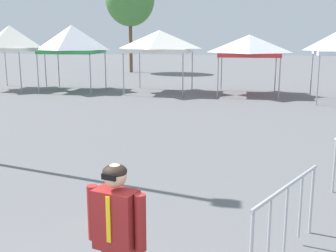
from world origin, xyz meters
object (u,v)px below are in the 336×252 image
canopy_tent_behind_right (249,46)px  crowd_barrier_mid_lot (287,207)px  person_foreground (117,237)px  traffic_cone_lot_center (98,208)px  canopy_tent_center (159,41)px  canopy_tent_behind_center (72,39)px  canopy_tent_left_of_center (10,38)px

canopy_tent_behind_right → crowd_barrier_mid_lot: (0.06, -16.97, -1.77)m
person_foreground → traffic_cone_lot_center: bearing=113.1°
person_foreground → traffic_cone_lot_center: person_foreground is taller
canopy_tent_center → traffic_cone_lot_center: (1.99, -16.42, -2.45)m
traffic_cone_lot_center → canopy_tent_center: bearing=96.9°
canopy_tent_behind_center → canopy_tent_left_of_center: bearing=178.3°
traffic_cone_lot_center → person_foreground: bearing=-66.9°
person_foreground → crowd_barrier_mid_lot: 2.51m
canopy_tent_behind_right → crowd_barrier_mid_lot: bearing=-89.8°
person_foreground → canopy_tent_behind_right: bearing=84.6°
canopy_tent_behind_right → crowd_barrier_mid_lot: canopy_tent_behind_right is taller
canopy_tent_left_of_center → canopy_tent_behind_right: bearing=-1.2°
canopy_tent_center → canopy_tent_behind_right: canopy_tent_center is taller
canopy_tent_behind_right → canopy_tent_behind_center: bearing=179.0°
canopy_tent_behind_right → person_foreground: (-1.75, -18.67, -1.49)m
canopy_tent_center → crowd_barrier_mid_lot: bearing=-74.3°
canopy_tent_behind_right → person_foreground: canopy_tent_behind_right is taller
traffic_cone_lot_center → canopy_tent_behind_center: bearing=112.8°
canopy_tent_left_of_center → canopy_tent_behind_center: (3.74, -0.11, -0.05)m
canopy_tent_center → crowd_barrier_mid_lot: (4.79, -17.03, -1.99)m
canopy_tent_behind_center → canopy_tent_center: (4.95, -0.11, -0.10)m
canopy_tent_left_of_center → canopy_tent_behind_center: 3.75m
canopy_tent_left_of_center → crowd_barrier_mid_lot: size_ratio=1.93×
canopy_tent_left_of_center → canopy_tent_behind_right: 13.43m
person_foreground → canopy_tent_behind_center: bearing=112.8°
canopy_tent_behind_center → traffic_cone_lot_center: bearing=-67.2°
canopy_tent_left_of_center → traffic_cone_lot_center: (10.69, -16.64, -2.60)m
canopy_tent_behind_center → person_foreground: bearing=-67.2°
person_foreground → canopy_tent_center: bearing=99.0°
canopy_tent_left_of_center → traffic_cone_lot_center: canopy_tent_left_of_center is taller
crowd_barrier_mid_lot → person_foreground: bearing=-136.9°
canopy_tent_behind_right → person_foreground: 18.82m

